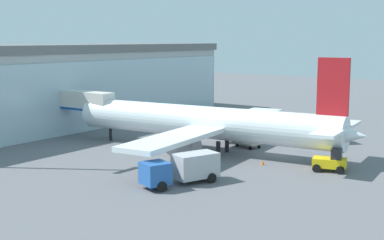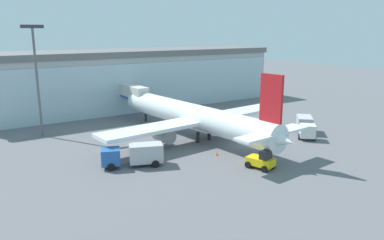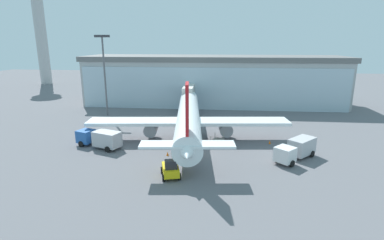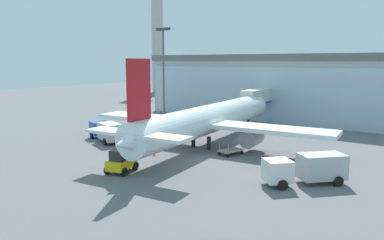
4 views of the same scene
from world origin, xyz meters
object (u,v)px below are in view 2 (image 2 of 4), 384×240
object	(u,v)px
apron_light_mast	(36,71)
safety_cone_wingtip	(266,127)
pushback_tug	(261,161)
airplane	(195,117)
safety_cone_nose	(217,153)
fuel_truck	(305,126)
baggage_cart	(231,134)
jet_bridge	(130,92)
catering_truck	(135,154)

from	to	relation	value
apron_light_mast	safety_cone_wingtip	bearing A→B (deg)	-24.68
apron_light_mast	pushback_tug	size ratio (longest dim) A/B	4.70
airplane	safety_cone_nose	xyz separation A→B (m)	(-1.84, -8.33, -3.10)
airplane	fuel_truck	distance (m)	17.53
airplane	safety_cone_nose	distance (m)	9.08
baggage_cart	safety_cone_nose	bearing A→B (deg)	-35.12
airplane	fuel_truck	xyz separation A→B (m)	(15.78, -7.39, -1.91)
jet_bridge	safety_cone_wingtip	distance (m)	26.47
jet_bridge	baggage_cart	xyz separation A→B (m)	(7.28, -22.09, -4.22)
fuel_truck	safety_cone_nose	world-z (taller)	fuel_truck
jet_bridge	safety_cone_wingtip	bearing A→B (deg)	-146.47
safety_cone_nose	safety_cone_wingtip	world-z (taller)	same
pushback_tug	safety_cone_nose	world-z (taller)	pushback_tug
baggage_cart	airplane	bearing A→B (deg)	-103.11
pushback_tug	fuel_truck	bearing A→B (deg)	-81.35
apron_light_mast	fuel_truck	size ratio (longest dim) A/B	2.44
catering_truck	fuel_truck	bearing A→B (deg)	-162.93
airplane	catering_truck	xyz separation A→B (m)	(-12.55, -6.28, -1.91)
airplane	pushback_tug	distance (m)	15.15
airplane	safety_cone_nose	bearing A→B (deg)	160.35
apron_light_mast	pushback_tug	world-z (taller)	apron_light_mast
fuel_truck	safety_cone_wingtip	size ratio (longest dim) A/B	12.57
apron_light_mast	baggage_cart	distance (m)	30.79
airplane	fuel_truck	bearing A→B (deg)	-122.32
apron_light_mast	fuel_truck	world-z (taller)	apron_light_mast
airplane	baggage_cart	distance (m)	6.20
catering_truck	baggage_cart	size ratio (longest dim) A/B	2.45
baggage_cart	pushback_tug	distance (m)	13.43
safety_cone_wingtip	fuel_truck	bearing A→B (deg)	-65.36
safety_cone_wingtip	safety_cone_nose	bearing A→B (deg)	-155.19
jet_bridge	fuel_truck	bearing A→B (deg)	-148.80
fuel_truck	catering_truck	bearing A→B (deg)	-50.54
airplane	pushback_tug	xyz separation A→B (m)	(-0.09, -14.96, -2.40)
pushback_tug	safety_cone_wingtip	distance (m)	18.86
safety_cone_nose	safety_cone_wingtip	distance (m)	16.40
baggage_cart	catering_truck	bearing A→B (deg)	-63.81
airplane	safety_cone_wingtip	xyz separation A→B (m)	(13.05, -1.45, -3.10)
pushback_tug	safety_cone_nose	distance (m)	6.89
fuel_truck	safety_cone_nose	distance (m)	17.68
catering_truck	baggage_cart	world-z (taller)	catering_truck
airplane	jet_bridge	bearing A→B (deg)	-0.25
baggage_cart	fuel_truck	bearing A→B (deg)	79.73
fuel_truck	safety_cone_nose	bearing A→B (deg)	-45.25
pushback_tug	safety_cone_nose	xyz separation A→B (m)	(-1.74, 6.63, -0.70)
fuel_truck	safety_cone_nose	xyz separation A→B (m)	(-17.62, -0.94, -1.19)
airplane	apron_light_mast	bearing A→B (deg)	48.11
apron_light_mast	pushback_tug	distance (m)	35.71
safety_cone_wingtip	baggage_cart	bearing A→B (deg)	-172.67
jet_bridge	airplane	size ratio (longest dim) A/B	0.32
jet_bridge	fuel_truck	world-z (taller)	jet_bridge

